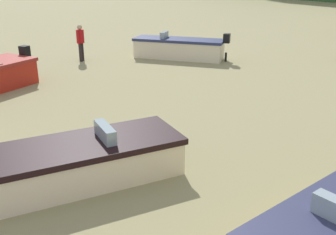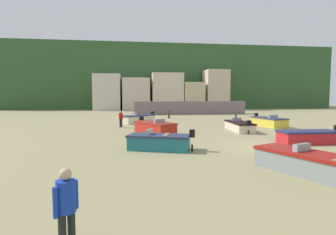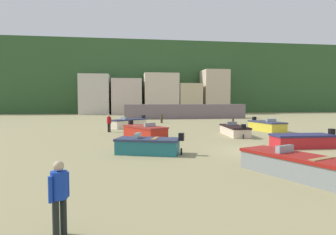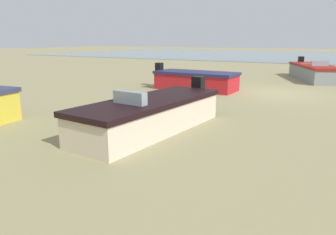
% 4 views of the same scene
% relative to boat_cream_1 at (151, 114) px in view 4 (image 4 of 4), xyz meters
% --- Properties ---
extents(ground_plane, '(160.00, 160.00, 0.00)m').
position_rel_boat_cream_1_xyz_m(ground_plane, '(-1.39, -7.42, -0.41)').
color(ground_plane, '#90875D').
extents(tidal_water, '(80.00, 36.00, 0.06)m').
position_rel_boat_cream_1_xyz_m(tidal_water, '(-1.39, -43.42, -0.38)').
color(tidal_water, gray).
rests_on(tidal_water, ground).
extents(boat_cream_1, '(1.81, 4.73, 1.11)m').
position_rel_boat_cream_1_xyz_m(boat_cream_1, '(0.00, 0.00, 0.00)').
color(boat_cream_1, beige).
rests_on(boat_cream_1, ground).
extents(boat_grey_3, '(3.35, 5.34, 1.16)m').
position_rel_boat_cream_1_xyz_m(boat_grey_3, '(-2.33, -13.13, 0.03)').
color(boat_grey_3, gray).
rests_on(boat_grey_3, ground).
extents(boat_red_5, '(3.92, 1.62, 1.13)m').
position_rel_boat_cream_1_xyz_m(boat_red_5, '(1.83, -6.53, 0.01)').
color(boat_red_5, red).
rests_on(boat_red_5, ground).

